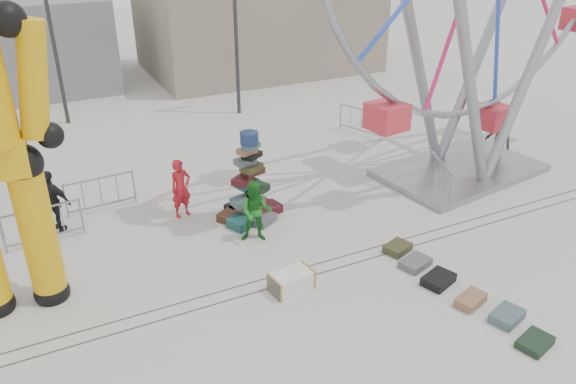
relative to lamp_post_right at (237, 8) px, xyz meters
name	(u,v)px	position (x,y,z in m)	size (l,w,h in m)	color
ground	(325,289)	(-3.09, -13.00, -4.48)	(90.00, 90.00, 0.00)	#9E9E99
track_line_near	(313,275)	(-3.09, -12.40, -4.48)	(40.00, 0.04, 0.01)	#47443F
track_line_far	(306,267)	(-3.09, -12.00, -4.48)	(40.00, 0.04, 0.01)	#47443F
building_right	(257,23)	(3.91, 7.00, -1.98)	(12.00, 8.00, 5.00)	gray
building_left	(0,43)	(-9.09, 9.00, -2.28)	(10.00, 8.00, 4.40)	gray
lamp_post_right	(237,8)	(0.00, 0.00, 0.00)	(1.41, 0.25, 8.00)	#2D2D30
lamp_post_left	(51,13)	(-7.00, 2.00, 0.00)	(1.41, 0.25, 8.00)	#2D2D30
suitcase_tower	(250,194)	(-3.33, -8.96, -3.74)	(2.02, 1.76, 2.66)	#194D4C
steamer_trunk	(291,281)	(-3.84, -12.67, -4.25)	(1.01, 0.58, 0.47)	silver
row_case_0	(398,248)	(-0.57, -12.42, -4.38)	(0.70, 0.52, 0.20)	#3B3D1E
row_case_1	(415,263)	(-0.58, -13.18, -4.39)	(0.77, 0.55, 0.19)	#5A5D61
row_case_2	(438,279)	(-0.53, -14.02, -4.38)	(0.80, 0.56, 0.21)	black
row_case_3	(471,300)	(-0.40, -14.98, -4.37)	(0.77, 0.45, 0.21)	#8D6448
row_case_4	(507,316)	(-0.08, -15.77, -4.37)	(0.76, 0.53, 0.22)	#485F66
row_case_5	(535,342)	(-0.17, -16.63, -4.40)	(0.77, 0.53, 0.17)	black
barricade_dummy_b	(43,225)	(-8.86, -7.84, -3.93)	(2.00, 0.10, 1.10)	gray
barricade_dummy_c	(101,194)	(-7.15, -6.61, -3.93)	(2.00, 0.10, 1.10)	gray
barricade_wheel_front	(439,177)	(2.65, -10.16, -3.93)	(2.00, 0.10, 1.10)	gray
barricade_wheel_back	(361,121)	(3.28, -4.64, -3.93)	(2.00, 0.10, 1.10)	gray
pedestrian_red	(181,188)	(-5.08, -8.00, -3.60)	(0.65, 0.42, 1.77)	#A71722
pedestrian_green	(256,212)	(-3.67, -10.22, -3.61)	(0.85, 0.66, 1.75)	#1A691D
pedestrian_black	(52,202)	(-8.51, -7.34, -3.56)	(1.08, 0.45, 1.85)	black
pedestrian_grey	(499,136)	(6.32, -8.92, -3.62)	(1.11, 0.64, 1.73)	#2C2A38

